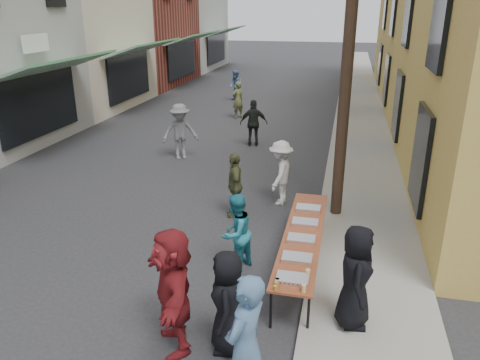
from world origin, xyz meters
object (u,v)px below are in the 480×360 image
at_px(utility_pole_far, 353,9).
at_px(server, 355,277).
at_px(serving_table, 303,236).
at_px(utility_pole_mid, 353,11).
at_px(catering_tray_sausage, 292,279).
at_px(guest_front_a, 228,302).
at_px(utility_pole_near, 351,19).
at_px(guest_front_c, 236,233).

relative_size(utility_pole_far, server, 5.39).
bearing_deg(serving_table, utility_pole_mid, 87.81).
height_order(serving_table, catering_tray_sausage, catering_tray_sausage).
distance_m(guest_front_a, server, 1.97).
bearing_deg(catering_tray_sausage, guest_front_a, -135.00).
relative_size(utility_pole_mid, utility_pole_far, 1.00).
height_order(utility_pole_far, server, utility_pole_far).
relative_size(catering_tray_sausage, guest_front_a, 0.31).
bearing_deg(utility_pole_mid, catering_tray_sausage, -91.96).
distance_m(serving_table, server, 1.87).
distance_m(utility_pole_near, utility_pole_mid, 12.00).
bearing_deg(utility_pole_near, utility_pole_far, 90.00).
bearing_deg(guest_front_c, utility_pole_far, -161.18).
distance_m(utility_pole_near, utility_pole_far, 24.00).
distance_m(utility_pole_mid, serving_table, 15.09).
relative_size(utility_pole_near, guest_front_a, 5.63).
bearing_deg(serving_table, server, -59.59).
relative_size(utility_pole_near, catering_tray_sausage, 18.00).
relative_size(utility_pole_far, guest_front_a, 5.63).
bearing_deg(guest_front_c, utility_pole_near, 170.70).
relative_size(utility_pole_far, serving_table, 2.25).
xyz_separation_m(guest_front_a, guest_front_c, (-0.41, 2.19, -0.03)).
distance_m(utility_pole_near, catering_tray_sausage, 5.66).
xyz_separation_m(utility_pole_near, utility_pole_far, (0.00, 24.00, 0.00)).
xyz_separation_m(utility_pole_near, guest_front_c, (-1.79, -2.87, -3.73)).
distance_m(utility_pole_mid, server, 16.59).
distance_m(utility_pole_near, server, 5.52).
xyz_separation_m(utility_pole_far, catering_tray_sausage, (-0.56, -28.24, -3.71)).
bearing_deg(utility_pole_mid, server, -88.64).
relative_size(utility_pole_far, catering_tray_sausage, 18.00).
relative_size(utility_pole_far, guest_front_c, 5.84).
bearing_deg(serving_table, catering_tray_sausage, -90.00).
xyz_separation_m(utility_pole_mid, server, (0.38, -16.20, -3.57)).
height_order(catering_tray_sausage, server, server).
relative_size(utility_pole_mid, guest_front_c, 5.84).
height_order(utility_pole_near, serving_table, utility_pole_near).
bearing_deg(utility_pole_far, guest_front_c, -93.81).
distance_m(utility_pole_mid, utility_pole_far, 12.00).
height_order(catering_tray_sausage, guest_front_a, guest_front_a).
bearing_deg(server, utility_pole_mid, -2.42).
relative_size(utility_pole_mid, catering_tray_sausage, 18.00).
bearing_deg(utility_pole_near, serving_table, -102.12).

